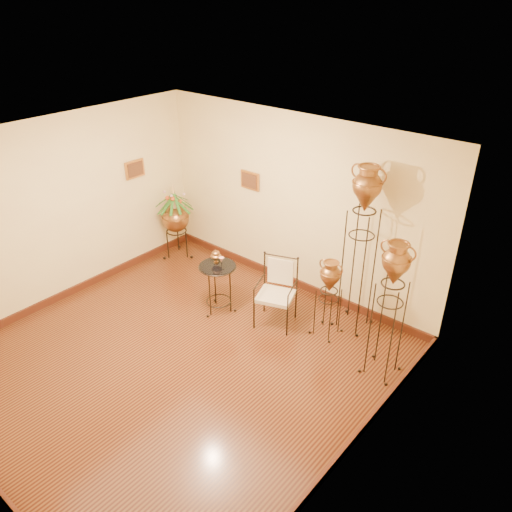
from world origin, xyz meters
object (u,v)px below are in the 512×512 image
Objects in this scene: amphora_mid at (389,310)px; armchair at (276,294)px; planter_urn at (175,216)px; side_table at (218,287)px; amphora_tall at (360,249)px.

amphora_mid reaches higher than armchair.
armchair is (-1.67, -0.05, -0.44)m from amphora_mid.
side_table is (1.78, -0.78, -0.38)m from planter_urn.
amphora_tall is 1.73× the size of planter_urn.
amphora_mid reaches higher than planter_urn.
amphora_mid is 4.33m from planter_urn.
amphora_mid is at bearing 7.58° from side_table.
planter_urn is 1.39× the size of armchair.
amphora_tall is 3.55m from planter_urn.
side_table is at bearing -150.48° from amphora_tall.
amphora_mid reaches higher than side_table.
armchair is (-0.88, -0.69, -0.74)m from amphora_tall.
armchair reaches higher than side_table.
amphora_tall is at bearing 29.52° from side_table.
armchair is 1.03× the size of side_table.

